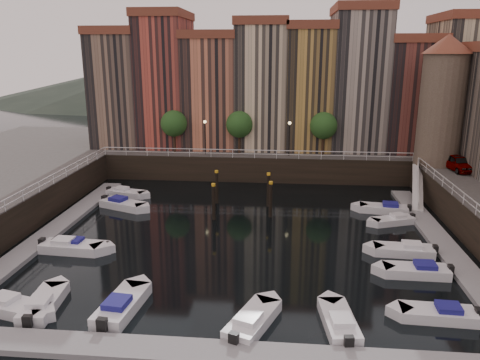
# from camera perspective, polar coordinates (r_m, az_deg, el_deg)

# --- Properties ---
(ground) EXTENTS (200.00, 200.00, 0.00)m
(ground) POSITION_cam_1_polar(r_m,az_deg,el_deg) (40.38, 0.28, -6.43)
(ground) COLOR black
(ground) RESTS_ON ground
(quay_far) EXTENTS (80.00, 20.00, 3.00)m
(quay_far) POSITION_cam_1_polar(r_m,az_deg,el_deg) (64.86, 2.34, 3.32)
(quay_far) COLOR black
(quay_far) RESTS_ON ground
(dock_left) EXTENTS (2.00, 28.00, 0.35)m
(dock_left) POSITION_cam_1_polar(r_m,az_deg,el_deg) (43.84, -21.55, -5.51)
(dock_left) COLOR gray
(dock_left) RESTS_ON ground
(dock_right) EXTENTS (2.00, 28.00, 0.35)m
(dock_right) POSITION_cam_1_polar(r_m,az_deg,el_deg) (41.30, 23.32, -6.98)
(dock_right) COLOR gray
(dock_right) RESTS_ON ground
(dock_near) EXTENTS (30.00, 2.00, 0.35)m
(dock_near) POSITION_cam_1_polar(r_m,az_deg,el_deg) (25.37, -3.39, -20.33)
(dock_near) COLOR gray
(dock_near) RESTS_ON ground
(mountains) EXTENTS (145.00, 100.00, 18.00)m
(mountains) POSITION_cam_1_polar(r_m,az_deg,el_deg) (147.54, 4.88, 12.51)
(mountains) COLOR #2D382D
(mountains) RESTS_ON ground
(far_terrace) EXTENTS (48.70, 10.30, 17.50)m
(far_terrace) POSITION_cam_1_polar(r_m,az_deg,el_deg) (60.99, 5.47, 11.48)
(far_terrace) COLOR #806552
(far_terrace) RESTS_ON quay_far
(corner_tower) EXTENTS (5.20, 5.20, 13.80)m
(corner_tower) POSITION_cam_1_polar(r_m,az_deg,el_deg) (54.68, 23.43, 9.08)
(corner_tower) COLOR #6B5B4C
(corner_tower) RESTS_ON quay_right
(promenade_trees) EXTENTS (21.20, 3.20, 5.20)m
(promenade_trees) POSITION_cam_1_polar(r_m,az_deg,el_deg) (56.38, 0.59, 6.77)
(promenade_trees) COLOR black
(promenade_trees) RESTS_ON quay_far
(street_lamps) EXTENTS (10.36, 0.36, 4.18)m
(street_lamps) POSITION_cam_1_polar(r_m,az_deg,el_deg) (55.48, 0.85, 5.91)
(street_lamps) COLOR black
(street_lamps) RESTS_ON quay_far
(railings) EXTENTS (36.08, 34.04, 0.52)m
(railings) POSITION_cam_1_polar(r_m,az_deg,el_deg) (43.82, 0.85, 0.55)
(railings) COLOR white
(railings) RESTS_ON ground
(gangway) EXTENTS (2.78, 8.32, 3.73)m
(gangway) POSITION_cam_1_polar(r_m,az_deg,el_deg) (51.01, 20.85, -0.53)
(gangway) COLOR white
(gangway) RESTS_ON ground
(mooring_pilings) EXTENTS (5.94, 5.22, 3.78)m
(mooring_pilings) POSITION_cam_1_polar(r_m,az_deg,el_deg) (45.12, 0.28, -1.84)
(mooring_pilings) COLOR black
(mooring_pilings) RESTS_ON ground
(boat_left_0) EXTENTS (4.83, 2.69, 1.08)m
(boat_left_0) POSITION_cam_1_polar(r_m,az_deg,el_deg) (31.79, -26.08, -13.69)
(boat_left_0) COLOR silver
(boat_left_0) RESTS_ON ground
(boat_left_1) EXTENTS (5.02, 2.10, 1.14)m
(boat_left_1) POSITION_cam_1_polar(r_m,az_deg,el_deg) (38.88, -20.02, -7.68)
(boat_left_1) COLOR silver
(boat_left_1) RESTS_ON ground
(boat_left_2) EXTENTS (4.47, 1.89, 1.01)m
(boat_left_2) POSITION_cam_1_polar(r_m,az_deg,el_deg) (38.92, -18.98, -7.62)
(boat_left_2) COLOR silver
(boat_left_2) RESTS_ON ground
(boat_left_3) EXTENTS (5.09, 3.45, 1.15)m
(boat_left_3) POSITION_cam_1_polar(r_m,az_deg,el_deg) (47.89, -14.14, -2.88)
(boat_left_3) COLOR silver
(boat_left_3) RESTS_ON ground
(boat_left_4) EXTENTS (4.54, 2.49, 1.02)m
(boat_left_4) POSITION_cam_1_polar(r_m,az_deg,el_deg) (51.79, -13.79, -1.54)
(boat_left_4) COLOR silver
(boat_left_4) RESTS_ON ground
(boat_right_0) EXTENTS (4.54, 1.83, 1.03)m
(boat_right_0) POSITION_cam_1_polar(r_m,az_deg,el_deg) (30.37, 23.14, -14.78)
(boat_right_0) COLOR silver
(boat_right_0) RESTS_ON ground
(boat_right_1) EXTENTS (4.67, 1.76, 1.07)m
(boat_right_1) POSITION_cam_1_polar(r_m,az_deg,el_deg) (35.13, 20.83, -10.30)
(boat_right_1) COLOR silver
(boat_right_1) RESTS_ON ground
(boat_right_2) EXTENTS (4.74, 1.95, 1.08)m
(boat_right_2) POSITION_cam_1_polar(r_m,az_deg,el_deg) (38.20, 19.47, -8.07)
(boat_right_2) COLOR silver
(boat_right_2) RESTS_ON ground
(boat_right_3) EXTENTS (4.17, 2.75, 0.94)m
(boat_right_3) POSITION_cam_1_polar(r_m,az_deg,el_deg) (44.52, 18.25, -4.69)
(boat_right_3) COLOR silver
(boat_right_3) RESTS_ON ground
(boat_right_4) EXTENTS (4.87, 2.33, 1.10)m
(boat_right_4) POSITION_cam_1_polar(r_m,az_deg,el_deg) (47.33, 17.24, -3.35)
(boat_right_4) COLOR silver
(boat_right_4) RESTS_ON ground
(boat_near_0) EXTENTS (2.14, 4.71, 1.06)m
(boat_near_0) POSITION_cam_1_polar(r_m,az_deg,el_deg) (31.35, -22.87, -13.74)
(boat_near_0) COLOR silver
(boat_near_0) RESTS_ON ground
(boat_near_1) EXTENTS (2.34, 5.21, 1.18)m
(boat_near_1) POSITION_cam_1_polar(r_m,az_deg,el_deg) (29.63, -14.26, -14.62)
(boat_near_1) COLOR silver
(boat_near_1) RESTS_ON ground
(boat_near_2) EXTENTS (3.24, 4.86, 1.10)m
(boat_near_2) POSITION_cam_1_polar(r_m,az_deg,el_deg) (27.43, 1.47, -16.80)
(boat_near_2) COLOR silver
(boat_near_2) RESTS_ON ground
(boat_near_3) EXTENTS (2.17, 4.68, 1.05)m
(boat_near_3) POSITION_cam_1_polar(r_m,az_deg,el_deg) (27.90, 12.00, -16.60)
(boat_near_3) COLOR silver
(boat_near_3) RESTS_ON ground
(car_a) EXTENTS (2.61, 4.96, 1.61)m
(car_a) POSITION_cam_1_polar(r_m,az_deg,el_deg) (53.40, 25.07, 1.80)
(car_a) COLOR gray
(car_a) RESTS_ON quay_right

